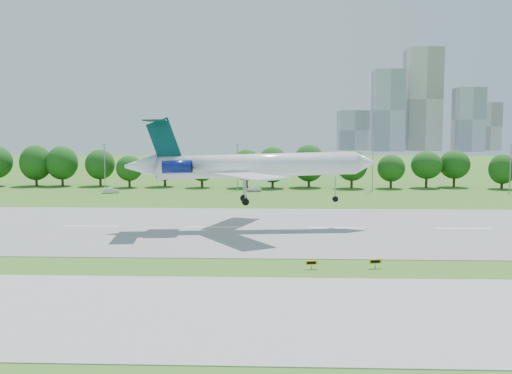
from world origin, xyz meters
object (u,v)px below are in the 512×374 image
object	(u,v)px
taxi_sign_left	(375,262)
service_vehicle_a	(111,191)
airliner	(245,165)
service_vehicle_b	(254,189)

from	to	relation	value
taxi_sign_left	service_vehicle_a	xyz separation A→B (m)	(-53.15, 76.70, -0.11)
airliner	service_vehicle_b	bearing A→B (deg)	83.93
airliner	service_vehicle_a	distance (m)	63.00
airliner	service_vehicle_a	xyz separation A→B (m)	(-36.79, 50.25, -9.54)
service_vehicle_a	service_vehicle_b	xyz separation A→B (m)	(35.86, 4.90, 0.00)
airliner	service_vehicle_b	world-z (taller)	airliner
service_vehicle_b	airliner	bearing A→B (deg)	164.25
service_vehicle_a	airliner	bearing A→B (deg)	-167.76
airliner	service_vehicle_b	distance (m)	55.97
airliner	service_vehicle_a	world-z (taller)	airliner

